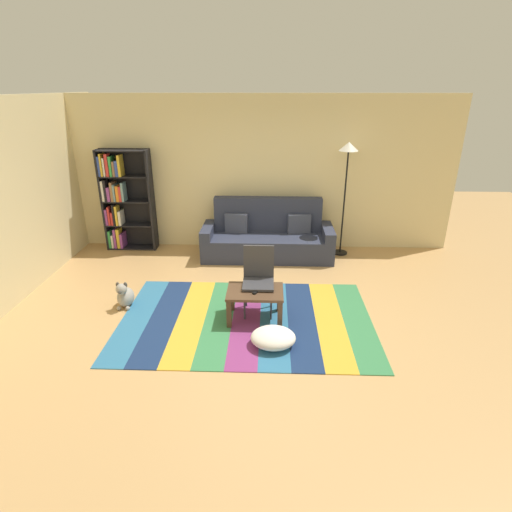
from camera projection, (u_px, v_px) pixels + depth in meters
ground_plane at (258, 313)px, 5.44m from camera, size 14.00×14.00×0.00m
back_wall at (263, 174)px, 7.27m from camera, size 6.80×0.10×2.70m
left_wall at (19, 198)px, 5.72m from camera, size 0.10×5.50×2.70m
rug at (246, 320)px, 5.28m from camera, size 3.23×2.11×0.01m
couch at (267, 238)px, 7.17m from camera, size 2.26×0.80×1.00m
bookshelf at (122, 199)px, 7.29m from camera, size 0.90×0.28×1.81m
coffee_table at (255, 296)px, 5.18m from camera, size 0.71×0.50×0.40m
pouf at (273, 338)px, 4.71m from camera, size 0.52×0.45×0.21m
dog at (125, 296)px, 5.55m from camera, size 0.22×0.35×0.40m
standing_lamp at (348, 162)px, 6.76m from camera, size 0.32×0.32×1.96m
tv_remote at (257, 291)px, 5.10m from camera, size 0.11×0.15×0.02m
folding_chair at (258, 274)px, 5.31m from camera, size 0.40×0.40×0.90m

